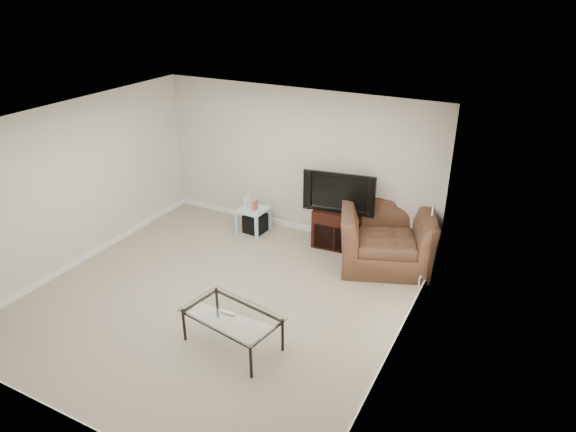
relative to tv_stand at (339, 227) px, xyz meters
The scene contains 18 objects.
floor 2.47m from the tv_stand, 111.54° to the right, with size 5.00×5.00×0.00m, color tan.
ceiling 3.27m from the tv_stand, 111.54° to the right, with size 5.00×5.00×0.00m, color white.
wall_back 1.30m from the tv_stand, 166.26° to the left, with size 5.00×0.02×2.50m, color silver.
wall_left 4.20m from the tv_stand, 146.15° to the right, with size 0.02×5.00×2.50m, color silver.
wall_right 2.93m from the tv_stand, 54.94° to the right, with size 0.02×5.00×2.50m, color silver.
plate_back 2.49m from the tv_stand, behind, with size 0.12×0.02×0.12m, color white.
plate_right_switch 1.96m from the tv_stand, 23.18° to the right, with size 0.02×0.09×0.13m, color white.
plate_right_outlet 1.87m from the tv_stand, 31.68° to the right, with size 0.02×0.08×0.12m, color white.
tv_stand is the anchor object (origin of this frame).
dvd_player 0.23m from the tv_stand, 85.65° to the right, with size 0.44×0.31×0.06m, color black.
television 0.67m from the tv_stand, 85.65° to the right, with size 1.08×0.22×0.67m, color black.
side_table 1.54m from the tv_stand, behind, with size 0.46×0.46×0.44m, color silver, non-canonical shape.
subwoofer 1.52m from the tv_stand, behind, with size 0.34×0.34×0.34m, color black.
game_console 1.66m from the tv_stand, behind, with size 0.05×0.15×0.20m, color white.
game_case 1.50m from the tv_stand, behind, with size 0.05×0.13×0.17m, color #CC4C4C.
recliner 0.93m from the tv_stand, 15.04° to the right, with size 1.39×0.90×1.21m, color brown.
coffee_table 2.99m from the tv_stand, 93.26° to the right, with size 1.16×0.66×0.46m, color black, non-canonical shape.
remote 3.01m from the tv_stand, 94.24° to the right, with size 0.18×0.05×0.02m, color #B2B2B7.
Camera 1 is at (3.63, -4.86, 4.12)m, focal length 32.00 mm.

